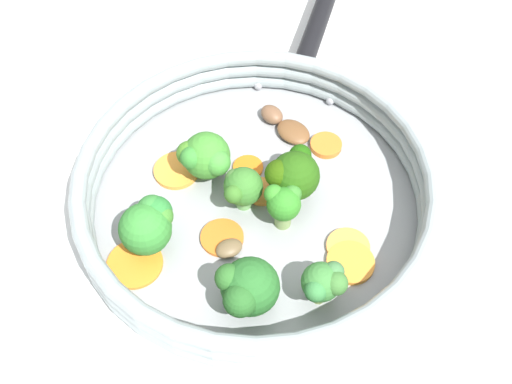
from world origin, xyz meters
name	(u,v)px	position (x,y,z in m)	size (l,w,h in m)	color
ground_plane	(256,209)	(0.00, 0.00, 0.00)	(4.00, 4.00, 0.00)	white
skillet	(256,206)	(0.00, 0.00, 0.01)	(0.30, 0.30, 0.01)	#939699
skillet_rim_wall	(256,187)	(0.00, 0.00, 0.03)	(0.31, 0.31, 0.04)	#919D9F
skillet_handle	(316,27)	(-0.11, -0.21, 0.02)	(0.02, 0.02, 0.18)	black
skillet_rivet_left	(330,100)	(-0.10, -0.10, 0.02)	(0.01, 0.01, 0.01)	#93949C
skillet_rivet_right	(258,86)	(-0.03, -0.14, 0.02)	(0.01, 0.01, 0.01)	gray
carrot_slice_0	(326,145)	(-0.08, -0.05, 0.01)	(0.03, 0.03, 0.01)	orange
carrot_slice_1	(350,263)	(-0.06, 0.08, 0.01)	(0.04, 0.04, 0.00)	orange
carrot_slice_2	(222,237)	(0.04, 0.03, 0.01)	(0.04, 0.04, 0.00)	orange
carrot_slice_3	(135,264)	(0.11, 0.04, 0.01)	(0.05, 0.05, 0.00)	orange
carrot_slice_4	(348,247)	(-0.07, 0.06, 0.01)	(0.04, 0.04, 0.00)	#F99340
carrot_slice_5	(248,168)	(0.00, -0.04, 0.01)	(0.03, 0.03, 0.00)	orange
carrot_slice_6	(262,191)	(-0.01, -0.01, 0.01)	(0.03, 0.03, 0.00)	orange
carrot_slice_7	(176,170)	(0.07, -0.05, 0.01)	(0.04, 0.04, 0.00)	orange
broccoli_floret_0	(242,189)	(0.01, 0.00, 0.04)	(0.04, 0.04, 0.04)	#6CA75B
broccoli_floret_1	(247,288)	(0.03, 0.10, 0.04)	(0.05, 0.05, 0.05)	#6C894C
broccoli_floret_2	(324,283)	(-0.03, 0.10, 0.04)	(0.03, 0.03, 0.04)	olive
broccoli_floret_3	(149,224)	(0.09, 0.03, 0.04)	(0.05, 0.05, 0.05)	#89AB64
broccoli_floret_4	(205,157)	(0.04, -0.04, 0.04)	(0.05, 0.05, 0.05)	#72A65E
broccoli_floret_5	(292,172)	(-0.03, 0.00, 0.04)	(0.05, 0.04, 0.05)	#81B05B
broccoli_floret_6	(283,203)	(-0.02, 0.03, 0.04)	(0.03, 0.03, 0.04)	#7D9A56
mushroom_piece_0	(272,114)	(-0.03, -0.09, 0.02)	(0.02, 0.02, 0.01)	brown
mushroom_piece_1	(293,132)	(-0.05, -0.07, 0.02)	(0.04, 0.03, 0.01)	brown
mushroom_piece_2	(229,248)	(0.03, 0.05, 0.02)	(0.02, 0.02, 0.01)	brown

